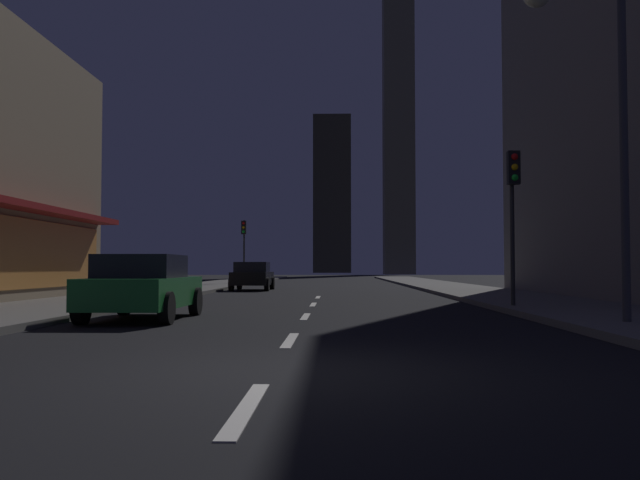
% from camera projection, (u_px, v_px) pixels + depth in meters
% --- Properties ---
extents(ground_plane, '(78.00, 136.00, 0.10)m').
position_uv_depth(ground_plane, '(324.00, 288.00, 39.55)').
color(ground_plane, black).
extents(sidewalk_right, '(4.00, 76.00, 0.15)m').
position_uv_depth(sidewalk_right, '(444.00, 286.00, 39.37)').
color(sidewalk_right, '#605E59').
rests_on(sidewalk_right, ground).
extents(sidewalk_left, '(4.00, 76.00, 0.15)m').
position_uv_depth(sidewalk_left, '(205.00, 286.00, 39.73)').
color(sidewalk_left, '#605E59').
rests_on(sidewalk_left, ground).
extents(lane_marking_center, '(0.16, 23.00, 0.01)m').
position_uv_depth(lane_marking_center, '(305.00, 317.00, 15.98)').
color(lane_marking_center, silver).
rests_on(lane_marking_center, ground).
extents(skyscraper_distant_tall, '(8.51, 6.00, 35.66)m').
position_uv_depth(skyscraper_distant_tall, '(332.00, 194.00, 153.74)').
color(skyscraper_distant_tall, '#2E2C22').
rests_on(skyscraper_distant_tall, ground).
extents(skyscraper_distant_mid, '(5.28, 5.11, 55.10)m').
position_uv_depth(skyscraper_distant_mid, '(398.00, 117.00, 118.55)').
color(skyscraper_distant_mid, '#605B48').
rests_on(skyscraper_distant_mid, ground).
extents(car_parked_near, '(1.98, 4.24, 1.45)m').
position_uv_depth(car_parked_near, '(143.00, 287.00, 15.14)').
color(car_parked_near, '#1E722D').
rests_on(car_parked_near, ground).
extents(car_parked_far, '(1.98, 4.24, 1.45)m').
position_uv_depth(car_parked_far, '(253.00, 276.00, 34.73)').
color(car_parked_far, black).
rests_on(car_parked_far, ground).
extents(fire_hydrant_far_left, '(0.42, 0.30, 0.65)m').
position_uv_depth(fire_hydrant_far_left, '(176.00, 285.00, 27.89)').
color(fire_hydrant_far_left, red).
rests_on(fire_hydrant_far_left, sidewalk_left).
extents(traffic_light_near_right, '(0.32, 0.48, 4.20)m').
position_uv_depth(traffic_light_near_right, '(513.00, 192.00, 18.22)').
color(traffic_light_near_right, '#2D2D2D').
rests_on(traffic_light_near_right, sidewalk_right).
extents(traffic_light_far_left, '(0.32, 0.48, 4.20)m').
position_uv_depth(traffic_light_far_left, '(244.00, 237.00, 45.28)').
color(traffic_light_far_left, '#2D2D2D').
rests_on(traffic_light_far_left, sidewalk_left).
extents(street_lamp_right, '(1.96, 0.56, 6.58)m').
position_uv_depth(street_lamp_right, '(579.00, 64.00, 12.92)').
color(street_lamp_right, '#38383D').
rests_on(street_lamp_right, sidewalk_right).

